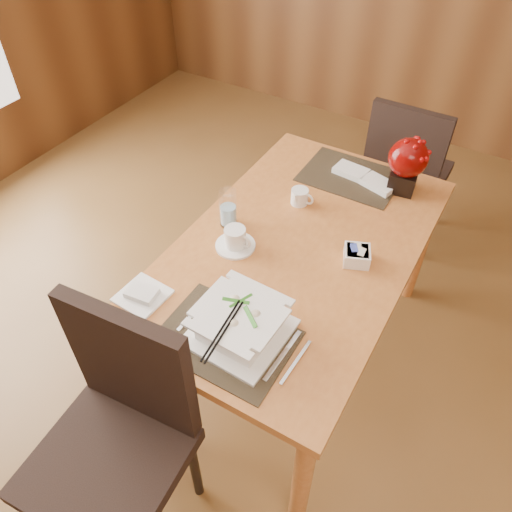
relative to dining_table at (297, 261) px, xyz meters
The scene contains 14 objects.
ground 0.89m from the dining_table, 90.00° to the right, with size 6.00×6.00×0.00m, color brown.
dining_table is the anchor object (origin of this frame).
placemat_near 0.56m from the dining_table, 90.00° to the right, with size 0.45×0.33×0.01m, color black.
placemat_far 0.56m from the dining_table, 90.00° to the left, with size 0.45×0.33×0.01m, color black.
soup_setting 0.53m from the dining_table, 86.52° to the right, with size 0.32×0.32×0.13m.
coffee_cup 0.29m from the dining_table, 147.43° to the right, with size 0.16×0.16×0.09m.
water_glass 0.37m from the dining_table, behind, with size 0.08×0.08×0.17m, color white.
creamer_jug 0.31m from the dining_table, 116.20° to the left, with size 0.10×0.10×0.07m, color white, non-canonical shape.
sugar_caddy 0.27m from the dining_table, ahead, with size 0.10×0.10×0.06m, color white.
berry_decor 0.67m from the dining_table, 67.44° to the left, with size 0.18×0.18×0.26m.
napkins_far 0.57m from the dining_table, 81.83° to the left, with size 0.31×0.11×0.03m, color white, non-canonical shape.
bread_plate 0.66m from the dining_table, 124.31° to the right, with size 0.17×0.17×0.01m, color white.
near_chair 0.95m from the dining_table, 101.61° to the right, with size 0.51×0.52×1.03m.
far_chair 1.11m from the dining_table, 82.96° to the left, with size 0.44×0.45×0.94m.
Camera 1 is at (0.60, -0.77, 2.15)m, focal length 35.00 mm.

